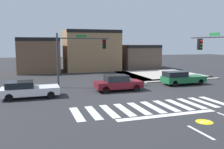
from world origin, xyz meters
TOP-DOWN VIEW (x-y plane):
  - ground_plane at (0.00, 0.00)m, footprint 120.00×120.00m
  - crosswalk_near at (-0.00, -4.50)m, footprint 11.15×3.15m
  - bike_detector_marking at (1.26, -8.25)m, footprint 0.97×0.97m
  - curb_corner_northeast at (8.49, 9.42)m, footprint 10.00×10.60m
  - storefront_row at (0.91, 19.21)m, footprint 22.56×6.93m
  - traffic_signal_southeast at (5.88, -3.87)m, footprint 0.32×5.27m
  - traffic_signal_northwest at (-3.33, 5.00)m, footprint 5.40×0.32m
  - car_green at (7.12, 2.52)m, footprint 4.61×1.78m
  - car_white at (-8.28, 1.22)m, footprint 4.54×1.95m
  - car_maroon at (-0.40, 1.55)m, footprint 4.33×1.76m

SIDE VIEW (x-z plane):
  - ground_plane at x=0.00m, z-range 0.00..0.00m
  - bike_detector_marking at x=1.26m, z-range 0.00..0.01m
  - crosswalk_near at x=0.00m, z-range 0.00..0.01m
  - curb_corner_northeast at x=8.49m, z-range 0.00..0.15m
  - car_white at x=-8.28m, z-range 0.01..1.37m
  - car_green at x=7.12m, z-range 0.01..1.46m
  - car_maroon at x=-0.40m, z-range 0.01..1.49m
  - storefront_row at x=0.91m, z-range -0.44..6.01m
  - traffic_signal_southeast at x=5.88m, z-range 1.07..6.31m
  - traffic_signal_northwest at x=-3.33m, z-range 1.02..6.41m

